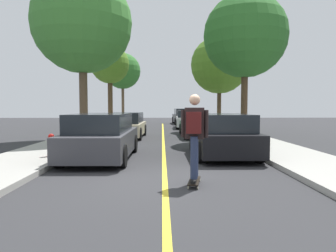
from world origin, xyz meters
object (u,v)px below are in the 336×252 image
(parked_car_right_near, at_px, (199,125))
(parked_car_right_far, at_px, (188,119))
(parked_car_right_farthest, at_px, (183,116))
(parked_car_left_near, at_px, (126,125))
(street_tree_left_nearest, at_px, (82,24))
(street_tree_right_near, at_px, (220,65))
(skateboard, at_px, (194,181))
(street_tree_left_far, at_px, (123,71))
(fire_hydrant, at_px, (51,145))
(parked_car_left_nearest, at_px, (102,137))
(skateboarder, at_px, (194,132))
(street_tree_right_nearest, at_px, (245,36))
(parked_car_right_nearest, at_px, (222,135))
(street_tree_left_near, at_px, (110,65))

(parked_car_right_near, distance_m, parked_car_right_far, 7.06)
(parked_car_right_near, relative_size, parked_car_right_farthest, 0.97)
(parked_car_left_near, bearing_deg, parked_car_right_farthest, 73.62)
(parked_car_left_near, relative_size, parked_car_right_farthest, 0.91)
(parked_car_left_near, xyz_separation_m, street_tree_left_nearest, (-1.89, -1.52, 4.97))
(street_tree_right_near, relative_size, skateboard, 7.33)
(parked_car_left_near, bearing_deg, street_tree_left_far, 97.88)
(parked_car_right_far, bearing_deg, fire_hydrant, -110.39)
(parked_car_left_nearest, height_order, parked_car_right_far, parked_car_left_nearest)
(street_tree_left_nearest, bearing_deg, parked_car_left_near, 38.76)
(street_tree_left_nearest, height_order, street_tree_left_far, street_tree_left_nearest)
(parked_car_left_near, relative_size, parked_car_right_near, 0.94)
(fire_hydrant, relative_size, skateboarder, 0.38)
(parked_car_left_nearest, relative_size, parked_car_right_farthest, 0.95)
(skateboarder, bearing_deg, parked_car_left_nearest, 127.57)
(street_tree_left_nearest, distance_m, skateboard, 11.24)
(parked_car_left_nearest, relative_size, parked_car_right_near, 0.97)
(parked_car_right_near, xyz_separation_m, skateboard, (-1.36, -10.71, -0.57))
(street_tree_right_nearest, height_order, skateboard, street_tree_right_nearest)
(street_tree_right_near, height_order, skateboarder, street_tree_right_near)
(skateboarder, bearing_deg, parked_car_right_nearest, 70.79)
(fire_hydrant, bearing_deg, street_tree_right_near, 57.91)
(skateboard, bearing_deg, parked_car_right_far, 85.64)
(street_tree_left_far, bearing_deg, parked_car_right_farthest, -1.95)
(skateboard, distance_m, skateboarder, 1.06)
(parked_car_left_nearest, relative_size, parked_car_right_nearest, 1.06)
(parked_car_right_nearest, bearing_deg, parked_car_left_near, 122.15)
(parked_car_right_nearest, distance_m, street_tree_right_near, 11.73)
(parked_car_right_nearest, height_order, parked_car_right_far, parked_car_right_nearest)
(parked_car_right_nearest, bearing_deg, parked_car_right_farthest, 89.99)
(parked_car_right_nearest, xyz_separation_m, street_tree_left_far, (-5.86, 20.00, 4.41))
(street_tree_right_near, bearing_deg, skateboard, -102.38)
(street_tree_left_far, distance_m, skateboard, 24.82)
(parked_car_right_near, bearing_deg, parked_car_left_nearest, -118.31)
(parked_car_right_near, bearing_deg, parked_car_right_nearest, -90.00)
(street_tree_left_near, xyz_separation_m, skateboard, (4.50, -16.49, -4.65))
(street_tree_left_far, bearing_deg, parked_car_right_near, -66.01)
(street_tree_left_nearest, bearing_deg, parked_car_right_far, 57.25)
(parked_car_right_farthest, bearing_deg, parked_car_left_near, -106.38)
(street_tree_left_far, bearing_deg, street_tree_right_near, -49.49)
(parked_car_left_near, distance_m, parked_car_right_farthest, 14.07)
(parked_car_right_farthest, xyz_separation_m, skateboarder, (-1.37, -23.71, 0.42))
(street_tree_right_near, xyz_separation_m, skateboard, (-3.25, -14.81, -4.43))
(parked_car_right_farthest, distance_m, skateboard, 23.73)
(parked_car_left_nearest, distance_m, parked_car_right_farthest, 20.71)
(parked_car_left_nearest, bearing_deg, street_tree_left_far, 95.27)
(fire_hydrant, distance_m, skateboarder, 5.19)
(parked_car_right_far, xyz_separation_m, skateboarder, (-1.36, -17.81, 0.46))
(street_tree_left_far, relative_size, fire_hydrant, 9.59)
(street_tree_left_nearest, bearing_deg, street_tree_right_nearest, -2.79)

